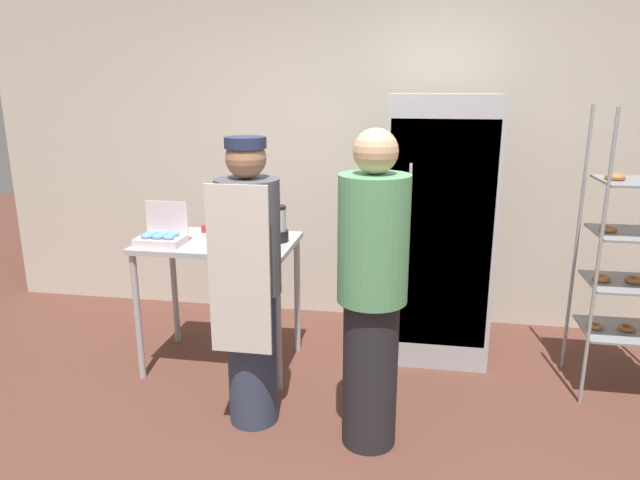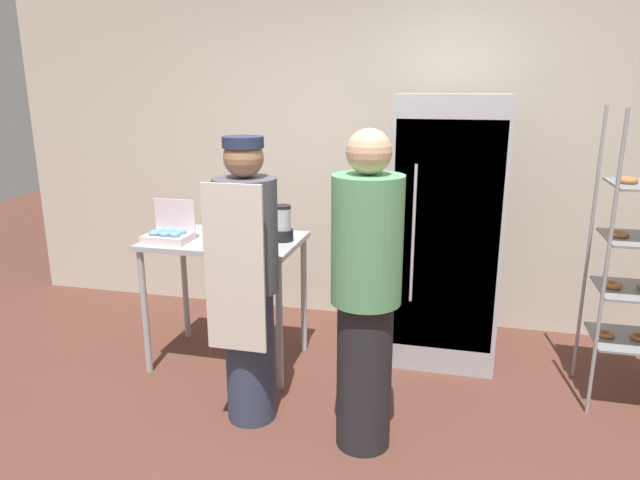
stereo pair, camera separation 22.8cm
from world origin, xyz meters
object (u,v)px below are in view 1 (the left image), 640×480
at_px(person_customer, 372,292).
at_px(donut_box, 161,237).
at_px(blender_pitcher, 278,226).
at_px(baking_rack, 637,258).
at_px(binder_stack, 229,230).
at_px(refrigerator, 438,228).
at_px(person_baker, 250,281).

bearing_deg(person_customer, donut_box, 157.53).
bearing_deg(blender_pitcher, baking_rack, 1.72).
bearing_deg(blender_pitcher, binder_stack, 168.54).
xyz_separation_m(blender_pitcher, person_customer, (0.69, -0.78, -0.14)).
xyz_separation_m(blender_pitcher, binder_stack, (-0.36, 0.07, -0.06)).
bearing_deg(person_customer, blender_pitcher, 131.38).
bearing_deg(binder_stack, baking_rack, -0.14).
relative_size(refrigerator, binder_stack, 5.81).
bearing_deg(person_baker, refrigerator, 47.36).
height_order(refrigerator, person_baker, refrigerator).
bearing_deg(binder_stack, person_customer, -39.09).
xyz_separation_m(refrigerator, person_baker, (-1.04, -1.13, -0.07)).
xyz_separation_m(donut_box, binder_stack, (0.37, 0.27, -0.00)).
distance_m(baking_rack, donut_box, 2.99).
height_order(donut_box, binder_stack, donut_box).
bearing_deg(donut_box, baking_rack, 5.02).
relative_size(blender_pitcher, binder_stack, 0.76).
relative_size(refrigerator, person_customer, 1.09).
xyz_separation_m(refrigerator, blender_pitcher, (-1.05, -0.45, 0.08)).
relative_size(baking_rack, blender_pitcher, 7.44).
height_order(refrigerator, binder_stack, refrigerator).
bearing_deg(baking_rack, binder_stack, 179.86).
xyz_separation_m(donut_box, person_baker, (0.74, -0.49, -0.09)).
bearing_deg(refrigerator, blender_pitcher, -156.89).
bearing_deg(baking_rack, refrigerator, 162.24).
relative_size(person_baker, person_customer, 0.96).
bearing_deg(binder_stack, person_baker, -63.99).
bearing_deg(person_customer, person_baker, 172.00).
relative_size(refrigerator, baking_rack, 1.03).
height_order(refrigerator, baking_rack, refrigerator).
xyz_separation_m(refrigerator, binder_stack, (-1.42, -0.37, 0.02)).
bearing_deg(binder_stack, refrigerator, 14.82).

